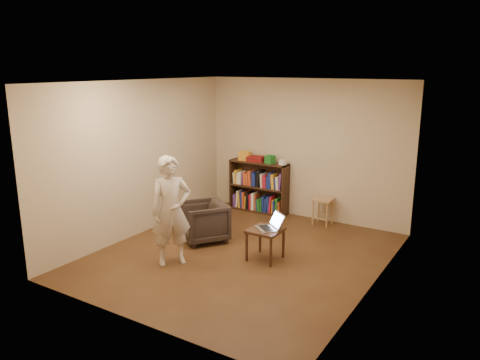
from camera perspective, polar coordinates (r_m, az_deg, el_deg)
The scene contains 15 objects.
floor at distance 7.24m, azimuth 0.14°, elevation -9.14°, with size 4.50×4.50×0.00m, color #442715.
ceiling at distance 6.67m, azimuth 0.15°, elevation 11.89°, with size 4.50×4.50×0.00m, color white.
wall_back at distance 8.80m, azimuth 7.88°, elevation 3.71°, with size 4.00×4.00×0.00m, color beige.
wall_left at distance 8.05m, azimuth -12.07°, elevation 2.59°, with size 4.50×4.50×0.00m, color beige.
wall_right at distance 6.06m, azimuth 16.45°, elevation -1.32°, with size 4.50×4.50×0.00m, color beige.
bookshelf at distance 9.23m, azimuth 2.34°, elevation -1.17°, with size 1.20×0.30×1.00m.
box_yellow at distance 9.21m, azimuth 0.57°, elevation 2.96°, with size 0.22×0.16×0.18m, color gold.
red_cloth at distance 9.11m, azimuth 1.90°, elevation 2.60°, with size 0.31×0.23×0.10m, color maroon.
box_green at distance 8.94m, azimuth 3.68°, elevation 2.51°, with size 0.15×0.15×0.15m, color #1D7025.
box_white at distance 8.84m, azimuth 5.25°, elevation 2.14°, with size 0.11×0.11×0.09m, color white.
stool at distance 8.59m, azimuth 10.09°, elevation -2.83°, with size 0.34×0.34×0.49m.
armchair at distance 7.74m, azimuth -4.44°, elevation -5.06°, with size 0.70×0.72×0.65m, color #322921.
side_table at distance 6.97m, azimuth 3.11°, elevation -6.61°, with size 0.46×0.46×0.47m.
laptop at distance 6.94m, azimuth 3.71°, elevation -5.51°, with size 0.49×0.49×0.23m.
person at distance 6.77m, azimuth -8.40°, elevation -3.74°, with size 0.58×0.38×1.60m, color beige.
Camera 1 is at (3.50, -5.67, 2.83)m, focal length 35.00 mm.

